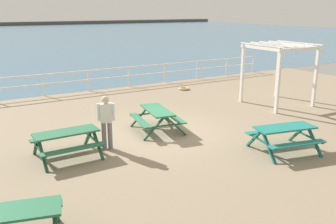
% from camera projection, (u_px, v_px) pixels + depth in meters
% --- Properties ---
extents(ground_plane, '(30.00, 24.00, 0.20)m').
position_uv_depth(ground_plane, '(162.00, 135.00, 12.74)').
color(ground_plane, gray).
extents(seaward_railing, '(23.07, 0.07, 1.08)m').
position_uv_depth(seaward_railing, '(88.00, 76.00, 18.92)').
color(seaward_railing, white).
rests_on(seaward_railing, ground).
extents(picnic_table_near_left, '(2.08, 1.85, 0.80)m').
position_uv_depth(picnic_table_near_left, '(285.00, 133.00, 10.82)').
color(picnic_table_near_left, '#1E7A70').
rests_on(picnic_table_near_left, ground).
extents(picnic_table_near_right, '(1.79, 2.02, 0.80)m').
position_uv_depth(picnic_table_near_right, '(157.00, 115.00, 12.68)').
color(picnic_table_near_right, '#286B47').
rests_on(picnic_table_near_right, ground).
extents(picnic_table_mid_centre, '(2.12, 1.91, 0.80)m').
position_uv_depth(picnic_table_mid_centre, '(8.00, 221.00, 6.33)').
color(picnic_table_mid_centre, '#286B47').
rests_on(picnic_table_mid_centre, ground).
extents(picnic_table_far_left, '(1.83, 1.57, 0.80)m').
position_uv_depth(picnic_table_far_left, '(67.00, 138.00, 10.40)').
color(picnic_table_far_left, '#286B47').
rests_on(picnic_table_far_left, ground).
extents(visitor, '(0.49, 0.34, 1.66)m').
position_uv_depth(visitor, '(106.00, 119.00, 10.93)').
color(visitor, slate).
rests_on(visitor, ground).
extents(lattice_pergola, '(2.50, 2.62, 2.70)m').
position_uv_depth(lattice_pergola, '(279.00, 60.00, 15.90)').
color(lattice_pergola, white).
rests_on(lattice_pergola, ground).
extents(rope_coil, '(0.55, 0.55, 0.11)m').
position_uv_depth(rope_coil, '(184.00, 89.00, 19.35)').
color(rope_coil, tan).
rests_on(rope_coil, ground).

